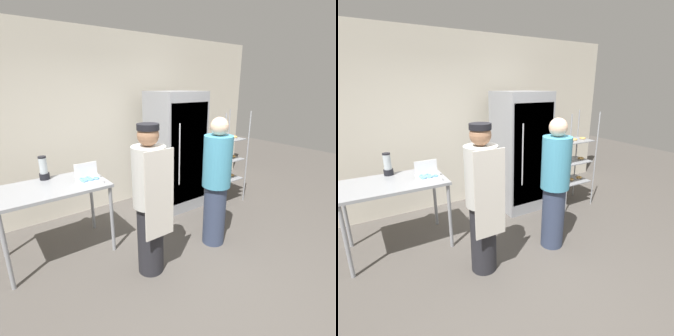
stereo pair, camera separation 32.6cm
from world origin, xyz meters
TOP-DOWN VIEW (x-y plane):
  - ground_plane at (0.00, 0.00)m, footprint 14.00×14.00m
  - back_wall at (0.00, 2.37)m, footprint 6.40×0.12m
  - refrigerator at (0.80, 1.62)m, footprint 0.79×0.77m
  - baking_rack at (1.60, 1.21)m, footprint 0.64×0.47m
  - prep_counter at (-1.25, 1.35)m, footprint 1.23×0.76m
  - donut_box at (-0.87, 1.18)m, footprint 0.28×0.19m
  - blender_pitcher at (-1.26, 1.65)m, footprint 0.12×0.12m
  - person_baker at (-0.50, 0.40)m, footprint 0.36×0.38m
  - person_customer at (0.49, 0.38)m, footprint 0.36×0.36m

SIDE VIEW (x-z plane):
  - ground_plane at x=0.00m, z-range 0.00..0.00m
  - baking_rack at x=1.60m, z-range -0.01..1.62m
  - prep_counter at x=-1.25m, z-range 0.36..1.28m
  - person_customer at x=0.49m, z-range 0.02..1.70m
  - person_baker at x=-0.50m, z-range 0.03..1.72m
  - donut_box at x=-0.87m, z-range 0.84..1.08m
  - refrigerator at x=0.80m, z-range 0.00..1.95m
  - blender_pitcher at x=-1.26m, z-range 0.90..1.20m
  - back_wall at x=0.00m, z-range 0.00..2.87m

